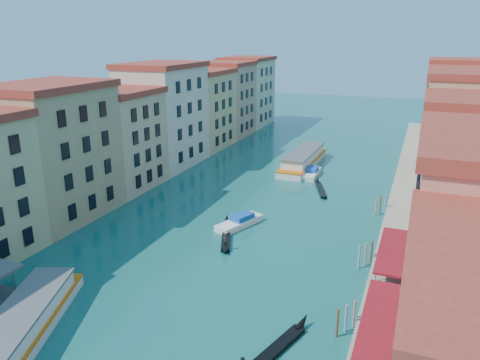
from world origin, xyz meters
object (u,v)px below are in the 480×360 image
Objects in this scene: vaporetto_near at (23,325)px; gondola_right at (269,353)px; gondola_fore at (226,235)px; vaporetto_far at (303,159)px.

vaporetto_near is 1.65× the size of gondola_right.
gondola_right is at bearing -80.10° from gondola_fore.
vaporetto_near is at bearing -148.34° from gondola_right.
vaporetto_near is 1.71× the size of gondola_fore.
gondola_right reaches higher than gondola_fore.
gondola_fore is at bearing -90.50° from vaporetto_far.
vaporetto_far is 61.64m from gondola_right.
vaporetto_far is (9.38, 66.01, 0.18)m from vaporetto_near.
vaporetto_far is at bearing 67.03° from gondola_fore.
gondola_fore is (-0.82, -39.11, -1.07)m from vaporetto_far.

